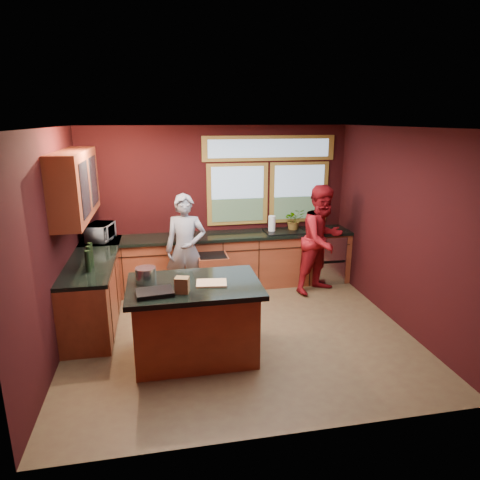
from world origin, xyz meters
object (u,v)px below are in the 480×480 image
object	(u,v)px
island	(195,320)
person_red	(322,240)
stock_pot	(146,275)
person_grey	(186,250)
cutting_board	(211,283)

from	to	relation	value
island	person_red	xyz separation A→B (m)	(2.24, 1.66, 0.42)
stock_pot	person_grey	bearing A→B (deg)	69.34
person_grey	person_red	world-z (taller)	person_red
person_grey	person_red	xyz separation A→B (m)	(2.22, 0.01, 0.04)
island	cutting_board	bearing A→B (deg)	-14.04
person_red	stock_pot	xyz separation A→B (m)	(-2.79, -1.51, 0.14)
cutting_board	person_grey	bearing A→B (deg)	96.24
cutting_board	stock_pot	xyz separation A→B (m)	(-0.75, 0.20, 0.08)
cutting_board	person_red	bearing A→B (deg)	40.02
person_grey	cutting_board	world-z (taller)	person_grey
island	person_grey	world-z (taller)	person_grey
person_grey	cutting_board	bearing A→B (deg)	-73.20
person_grey	island	bearing A→B (deg)	-79.94
person_grey	stock_pot	distance (m)	1.61
person_red	stock_pot	bearing A→B (deg)	-177.54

